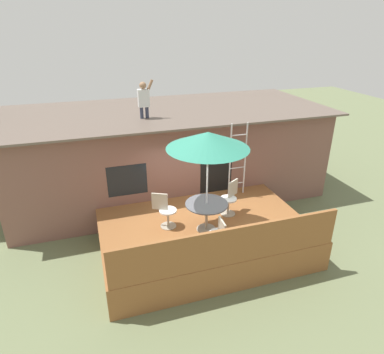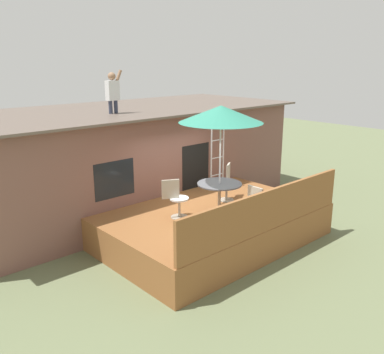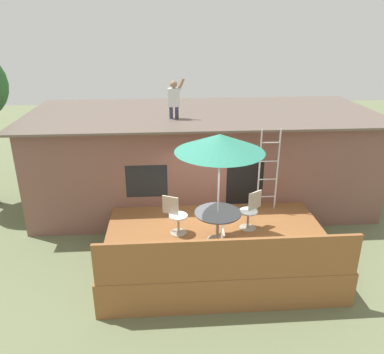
% 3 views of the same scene
% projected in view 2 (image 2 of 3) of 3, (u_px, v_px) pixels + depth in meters
% --- Properties ---
extents(ground_plane, '(40.00, 40.00, 0.00)m').
position_uv_depth(ground_plane, '(211.00, 240.00, 10.40)').
color(ground_plane, '#66704C').
extents(house, '(10.50, 4.50, 2.95)m').
position_uv_depth(house, '(127.00, 158.00, 12.56)').
color(house, brown).
rests_on(house, ground).
extents(deck, '(5.24, 3.50, 0.80)m').
position_uv_depth(deck, '(211.00, 225.00, 10.29)').
color(deck, brown).
rests_on(deck, ground).
extents(deck_railing, '(5.14, 0.08, 0.90)m').
position_uv_depth(deck_railing, '(268.00, 210.00, 8.85)').
color(deck_railing, brown).
rests_on(deck_railing, deck).
extents(patio_table, '(1.04, 1.04, 0.74)m').
position_uv_depth(patio_table, '(219.00, 190.00, 9.79)').
color(patio_table, '#A59E8C').
rests_on(patio_table, deck).
extents(patio_umbrella, '(1.90, 1.90, 2.54)m').
position_uv_depth(patio_umbrella, '(221.00, 114.00, 9.31)').
color(patio_umbrella, silver).
rests_on(patio_umbrella, deck).
extents(step_ladder, '(0.52, 0.04, 2.20)m').
position_uv_depth(step_ladder, '(217.00, 149.00, 11.76)').
color(step_ladder, silver).
rests_on(step_ladder, deck).
extents(person_figure, '(0.47, 0.20, 1.11)m').
position_uv_depth(person_figure, '(113.00, 90.00, 10.84)').
color(person_figure, '#33384C').
rests_on(person_figure, house).
extents(patio_chair_left, '(0.59, 0.44, 0.92)m').
position_uv_depth(patio_chair_left, '(176.00, 199.00, 9.56)').
color(patio_chair_left, '#A59E8C').
rests_on(patio_chair_left, deck).
extents(patio_chair_right, '(0.57, 0.46, 0.92)m').
position_uv_depth(patio_chair_right, '(227.00, 183.00, 10.81)').
color(patio_chair_right, '#A59E8C').
rests_on(patio_chair_right, deck).
extents(patio_chair_near, '(0.44, 0.62, 0.92)m').
position_uv_depth(patio_chair_near, '(250.00, 206.00, 9.10)').
color(patio_chair_near, '#A59E8C').
rests_on(patio_chair_near, deck).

